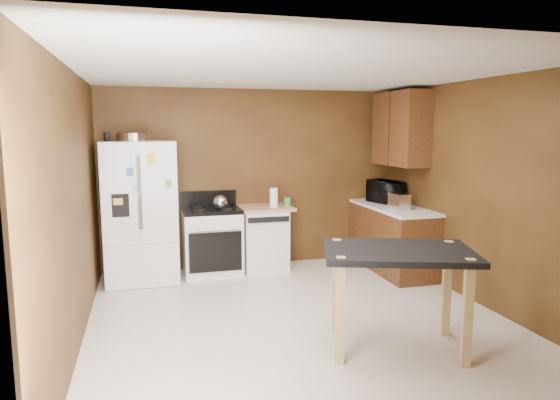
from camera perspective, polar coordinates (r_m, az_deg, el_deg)
name	(u,v)px	position (r m, az deg, el deg)	size (l,w,h in m)	color
floor	(300,321)	(5.27, 2.29, -13.64)	(4.50, 4.50, 0.00)	silver
ceiling	(301,71)	(4.92, 2.46, 14.49)	(4.50, 4.50, 0.00)	white
wall_back	(253,178)	(7.11, -3.12, 2.47)	(4.20, 4.20, 0.00)	#553816
wall_front	(422,257)	(2.92, 15.91, -6.27)	(4.20, 4.20, 0.00)	#553816
wall_left	(74,210)	(4.76, -22.52, -1.03)	(4.50, 4.50, 0.00)	#553816
wall_right	(482,193)	(5.92, 22.13, 0.71)	(4.50, 4.50, 0.00)	#553816
roasting_pan	(133,137)	(6.49, -16.42, 6.91)	(0.40, 0.40, 0.10)	silver
pen_cup	(107,137)	(6.49, -19.19, 6.85)	(0.08, 0.08, 0.11)	black
kettle	(220,202)	(6.59, -6.85, -0.27)	(0.19, 0.19, 0.19)	silver
paper_towel	(274,198)	(6.78, -0.72, 0.26)	(0.11, 0.11, 0.26)	white
green_canister	(287,201)	(6.98, 0.86, -0.16)	(0.10, 0.10, 0.11)	green
toaster	(399,201)	(6.76, 13.47, -0.15)	(0.17, 0.28, 0.21)	silver
microwave	(385,193)	(7.29, 11.96, 0.83)	(0.53, 0.36, 0.29)	black
refrigerator	(141,212)	(6.61, -15.63, -1.32)	(0.90, 0.80, 1.80)	white
gas_range	(212,240)	(6.81, -7.78, -4.57)	(0.76, 0.68, 1.10)	white
dishwasher	(263,237)	(6.96, -1.90, -4.30)	(0.78, 0.63, 0.89)	white
right_cabinets	(395,205)	(7.06, 13.00, -0.56)	(0.63, 1.58, 2.45)	brown
island	(398,264)	(4.54, 13.33, -7.17)	(1.49, 1.22, 0.92)	black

